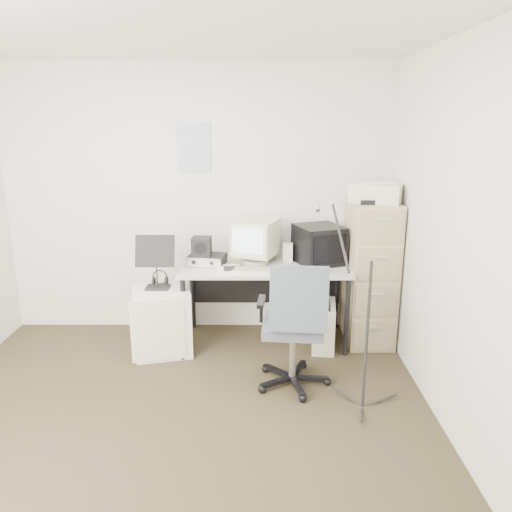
{
  "coord_description": "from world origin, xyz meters",
  "views": [
    {
      "loc": [
        0.56,
        -2.84,
        1.99
      ],
      "look_at": [
        0.55,
        0.95,
        0.95
      ],
      "focal_mm": 35.0,
      "sensor_mm": 36.0,
      "label": 1
    }
  ],
  "objects_px": {
    "desk": "(265,303)",
    "side_cart": "(163,322)",
    "filing_cabinet": "(370,273)",
    "office_chair": "(293,323)"
  },
  "relations": [
    {
      "from": "desk",
      "to": "side_cart",
      "type": "distance_m",
      "value": 0.93
    },
    {
      "from": "desk",
      "to": "side_cart",
      "type": "xyz_separation_m",
      "value": [
        -0.89,
        -0.27,
        -0.07
      ]
    },
    {
      "from": "filing_cabinet",
      "to": "desk",
      "type": "xyz_separation_m",
      "value": [
        -0.95,
        -0.03,
        -0.29
      ]
    },
    {
      "from": "filing_cabinet",
      "to": "desk",
      "type": "distance_m",
      "value": 0.99
    },
    {
      "from": "desk",
      "to": "office_chair",
      "type": "relative_size",
      "value": 1.48
    },
    {
      "from": "office_chair",
      "to": "side_cart",
      "type": "distance_m",
      "value": 1.24
    },
    {
      "from": "filing_cabinet",
      "to": "desk",
      "type": "relative_size",
      "value": 0.87
    },
    {
      "from": "filing_cabinet",
      "to": "office_chair",
      "type": "xyz_separation_m",
      "value": [
        -0.75,
        -0.83,
        -0.14
      ]
    },
    {
      "from": "office_chair",
      "to": "side_cart",
      "type": "height_order",
      "value": "office_chair"
    },
    {
      "from": "filing_cabinet",
      "to": "desk",
      "type": "bearing_deg",
      "value": -178.19
    }
  ]
}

